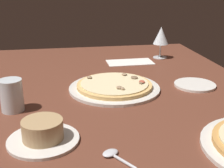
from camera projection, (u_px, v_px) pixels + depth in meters
The scene contains 8 objects.
dining_table at pixel (109, 100), 103.98cm from camera, with size 150.00×110.00×4.00cm, color brown.
pizza_main at pixel (115, 86), 107.83cm from camera, with size 32.25×32.25×3.38cm.
ramekin_on_saucer at pixel (43, 133), 73.46cm from camera, with size 17.55×17.55×5.69cm.
wine_glass_far at pixel (161, 37), 146.59cm from camera, with size 7.43×7.43×15.28cm.
water_glass at pixel (12, 97), 89.94cm from camera, with size 6.75×6.75×9.73cm.
side_plate at pixel (195, 85), 111.51cm from camera, with size 15.03×15.03×0.90cm, color silver.
paper_menu at pixel (130, 62), 141.92cm from camera, with size 11.43×21.23×0.30cm, color white.
spoon at pixel (114, 155), 67.73cm from camera, with size 9.21×7.17×1.00cm.
Camera 1 is at (-94.86, 15.45, 42.09)cm, focal length 48.72 mm.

